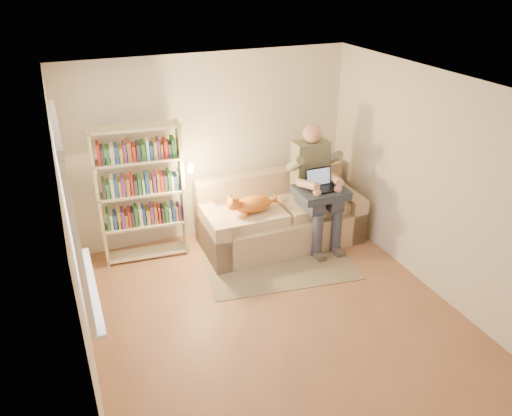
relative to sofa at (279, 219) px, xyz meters
name	(u,v)px	position (x,y,z in m)	size (l,w,h in m)	color
floor	(277,318)	(-0.76, -1.60, -0.35)	(4.50, 4.50, 0.00)	#8E5C40
ceiling	(283,90)	(-0.76, -1.60, 2.25)	(4.00, 4.50, 0.02)	white
wall_left	(75,257)	(-2.76, -1.60, 0.95)	(0.02, 4.50, 2.60)	silver
wall_right	(436,187)	(1.24, -1.60, 0.95)	(0.02, 4.50, 2.60)	silver
wall_back	(212,148)	(-0.76, 0.65, 0.95)	(4.00, 0.02, 2.60)	silver
wall_front	(425,366)	(-0.76, -3.85, 0.95)	(4.00, 0.02, 2.60)	silver
window	(78,238)	(-2.71, -1.40, 1.03)	(0.12, 1.52, 1.69)	white
sofa	(279,219)	(0.00, 0.00, 0.00)	(2.25, 1.04, 0.95)	tan
person	(315,180)	(0.45, -0.17, 0.60)	(0.49, 0.79, 1.70)	gray
cat	(247,205)	(-0.55, -0.14, 0.38)	(0.78, 0.28, 0.28)	orange
blanket	(327,191)	(0.54, -0.36, 0.49)	(0.67, 0.55, 0.11)	#263043
laptop	(327,183)	(0.54, -0.34, 0.61)	(0.38, 0.31, 0.34)	black
bookshelf	(141,188)	(-1.84, 0.30, 0.68)	(1.23, 0.45, 1.86)	beige
rug	(280,265)	(-0.27, -0.63, -0.34)	(1.95, 1.15, 0.01)	gray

